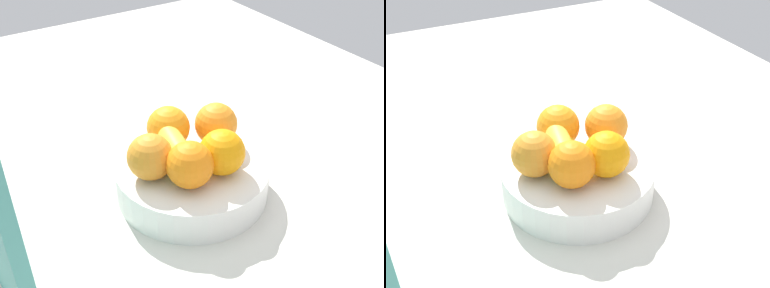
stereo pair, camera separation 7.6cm
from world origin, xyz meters
The scene contains 8 objects.
ground_plane centered at (0.00, 0.00, -1.50)cm, with size 180.00×140.00×3.00cm, color beige.
fruit_bowl centered at (-2.64, 0.76, 3.10)cm, with size 26.62×26.62×6.19cm, color white.
orange_front_left centered at (-7.12, -2.18, 10.05)cm, with size 7.71×7.71×7.71cm, color orange.
orange_front_right centered at (0.53, -6.40, 10.05)cm, with size 7.71×7.71×7.71cm, color orange.
orange_center centered at (4.12, 1.36, 10.05)cm, with size 7.71×7.71×7.71cm, color orange.
orange_back_left centered at (-1.89, 8.28, 10.05)cm, with size 7.71×7.71×7.71cm, color orange.
orange_back_right centered at (-7.14, 4.07, 10.05)cm, with size 7.71×7.71×7.71cm, color orange.
banana_bunch centered at (-1.25, 3.12, 9.29)cm, with size 17.52×11.32×6.20cm.
Camera 1 is at (-57.64, 36.32, 55.09)cm, focal length 44.56 mm.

